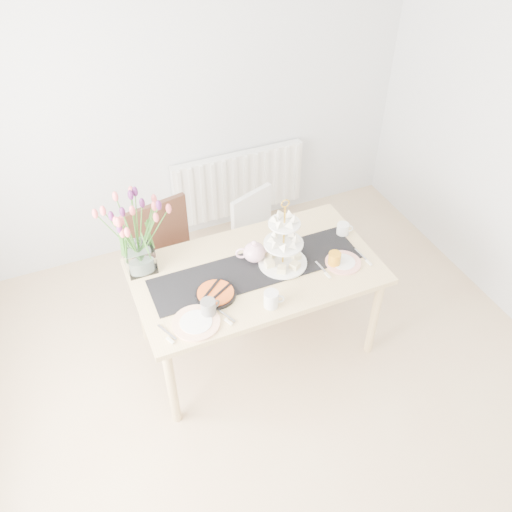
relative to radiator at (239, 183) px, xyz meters
name	(u,v)px	position (x,y,z in m)	size (l,w,h in m)	color
room_shell	(307,293)	(-0.50, -2.19, 0.85)	(4.50, 4.50, 4.50)	tan
radiator	(239,183)	(0.00, 0.00, 0.00)	(1.20, 0.08, 0.60)	white
dining_table	(256,278)	(-0.43, -1.40, 0.22)	(1.60, 0.90, 0.75)	tan
chair_brown	(168,256)	(-0.88, -0.82, 0.11)	(0.55, 0.55, 0.95)	#391E15
chair_white	(260,234)	(-0.11, -0.74, 0.01)	(0.51, 0.51, 0.80)	silver
table_runner	(256,269)	(-0.43, -1.40, 0.30)	(1.40, 0.35, 0.01)	black
tulip_vase	(133,224)	(-1.12, -1.09, 0.67)	(0.67, 0.67, 0.58)	silver
cake_stand	(283,249)	(-0.25, -1.42, 0.43)	(0.32, 0.32, 0.47)	gold
teapot	(254,252)	(-0.40, -1.31, 0.37)	(0.24, 0.19, 0.16)	silver
cream_jug	(343,229)	(0.28, -1.30, 0.34)	(0.09, 0.09, 0.09)	white
tart_tin	(216,294)	(-0.75, -1.52, 0.31)	(0.25, 0.25, 0.03)	black
mug_grey	(208,308)	(-0.84, -1.65, 0.35)	(0.09, 0.09, 0.11)	slate
mug_white	(271,299)	(-0.47, -1.73, 0.35)	(0.09, 0.09, 0.11)	silver
mug_orange	(334,259)	(0.06, -1.56, 0.35)	(0.08, 0.08, 0.10)	orange
plate_left	(196,323)	(-0.94, -1.69, 0.31)	(0.29, 0.29, 0.01)	white
plate_right	(343,263)	(0.12, -1.57, 0.31)	(0.24, 0.24, 0.01)	white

